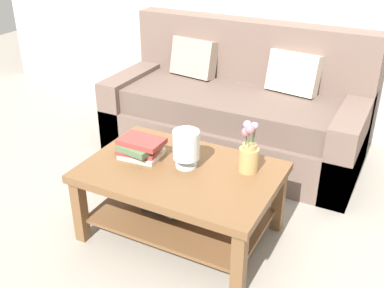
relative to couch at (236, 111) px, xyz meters
The scene contains 6 objects.
ground_plane 0.99m from the couch, 86.01° to the right, with size 10.00×10.00×0.00m, color gray.
couch is the anchor object (origin of this frame).
coffee_table 1.22m from the couch, 83.89° to the right, with size 1.16×0.78×0.48m.
book_stack_main 1.21m from the couch, 97.81° to the right, with size 0.30×0.25×0.12m.
glass_hurricane_vase 1.20m from the couch, 82.64° to the right, with size 0.16×0.16×0.23m.
flower_pitcher 1.18m from the couch, 64.30° to the right, with size 0.12×0.12×0.32m.
Camera 1 is at (1.23, -2.38, 1.89)m, focal length 43.08 mm.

